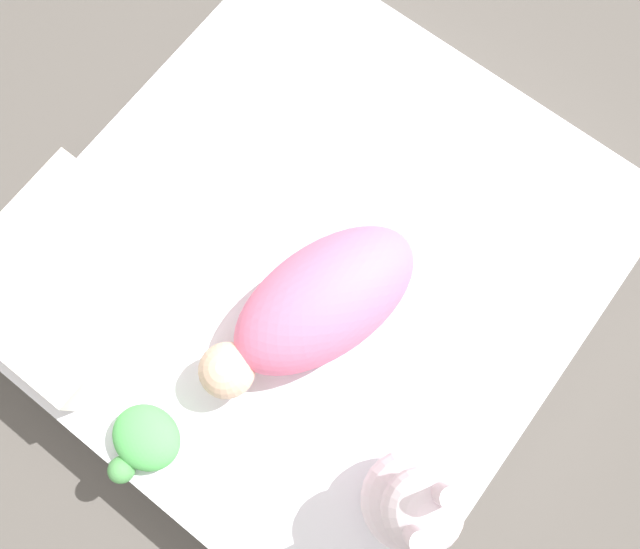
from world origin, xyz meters
name	(u,v)px	position (x,y,z in m)	size (l,w,h in m)	color
ground_plane	(316,275)	(0.00, 0.00, 0.00)	(12.00, 12.00, 0.00)	#514C47
bed_mattress	(316,265)	(0.00, 0.00, 0.09)	(1.12, 1.05, 0.18)	white
swaddled_baby	(318,304)	(0.09, 0.08, 0.27)	(0.47, 0.31, 0.18)	pink
pillow	(69,277)	(0.34, -0.34, 0.22)	(0.38, 0.35, 0.08)	white
bunny_plush	(414,503)	(0.27, 0.41, 0.31)	(0.17, 0.17, 0.33)	silver
turtle_plush	(144,441)	(0.48, -0.03, 0.22)	(0.15, 0.13, 0.07)	#51B756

